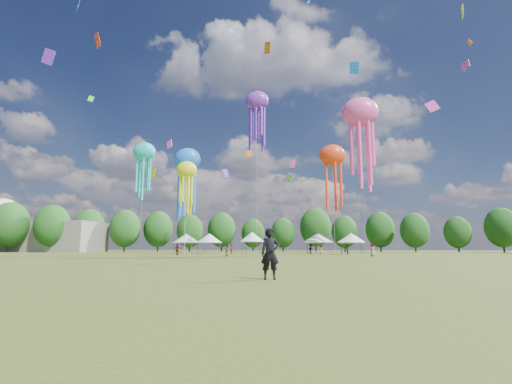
# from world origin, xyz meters

# --- Properties ---
(ground) EXTENTS (300.00, 300.00, 0.00)m
(ground) POSITION_xyz_m (0.00, 0.00, 0.00)
(ground) COLOR #384416
(ground) RESTS_ON ground
(observer_main) EXTENTS (0.81, 0.65, 1.94)m
(observer_main) POSITION_xyz_m (6.65, -2.16, 0.97)
(observer_main) COLOR black
(observer_main) RESTS_ON ground
(spectator_near) EXTENTS (0.94, 0.90, 1.52)m
(spectator_near) POSITION_xyz_m (-4.99, 33.53, 0.76)
(spectator_near) COLOR gray
(spectator_near) RESTS_ON ground
(spectators_far) EXTENTS (30.54, 20.85, 1.89)m
(spectators_far) POSITION_xyz_m (2.53, 46.80, 0.88)
(spectators_far) COLOR gray
(spectators_far) RESTS_ON ground
(festival_tents) EXTENTS (38.21, 9.31, 4.26)m
(festival_tents) POSITION_xyz_m (-4.19, 54.18, 3.05)
(festival_tents) COLOR #47474C
(festival_tents) RESTS_ON ground
(show_kites) EXTENTS (45.88, 24.22, 29.40)m
(show_kites) POSITION_xyz_m (0.21, 44.43, 18.76)
(show_kites) COLOR #1C7EFC
(show_kites) RESTS_ON ground
(small_kites) EXTENTS (65.32, 56.57, 46.71)m
(small_kites) POSITION_xyz_m (-1.16, 42.36, 28.14)
(small_kites) COLOR #1C7EFC
(small_kites) RESTS_ON ground
(treeline) EXTENTS (201.57, 95.24, 13.43)m
(treeline) POSITION_xyz_m (-3.87, 62.51, 6.54)
(treeline) COLOR #38281C
(treeline) RESTS_ON ground
(hangar) EXTENTS (40.00, 12.00, 8.00)m
(hangar) POSITION_xyz_m (-72.00, 72.00, 4.00)
(hangar) COLOR gray
(hangar) RESTS_ON ground
(radome) EXTENTS (9.00, 9.00, 16.00)m
(radome) POSITION_xyz_m (-88.00, 78.00, 9.99)
(radome) COLOR white
(radome) RESTS_ON ground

